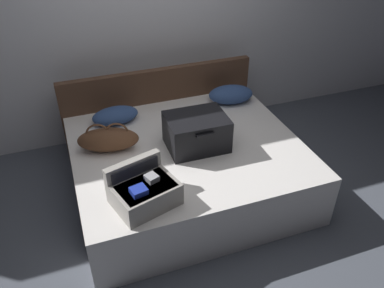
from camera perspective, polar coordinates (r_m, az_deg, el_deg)
The scene contains 9 objects.
ground_plane at distance 3.54m, azimuth 1.51°, elevation -10.51°, with size 12.00×12.00×0.00m, color #4C515B.
back_wall at distance 4.25m, azimuth -6.64°, elevation 17.86°, with size 8.00×0.10×2.60m, color silver.
bed at distance 3.65m, azimuth -0.69°, elevation -3.50°, with size 2.01×1.73×0.51m, color silver.
headboard at distance 4.28m, azimuth -4.73°, elevation 5.44°, with size 2.05×0.08×0.87m, color #4C3323.
hard_case_large at distance 3.41m, azimuth 0.65°, elevation 1.84°, with size 0.52×0.44×0.30m.
hard_case_medium at distance 2.87m, azimuth -6.97°, elevation -6.77°, with size 0.53×0.47×0.30m.
duffel_bag at distance 3.46m, azimuth -12.08°, elevation 0.65°, with size 0.56×0.32×0.27m.
pillow_near_headboard at distance 4.18m, azimuth 5.65°, elevation 7.18°, with size 0.47×0.28×0.18m, color navy.
pillow_center_head at distance 3.88m, azimuth -11.08°, elevation 4.09°, with size 0.45×0.27×0.15m, color navy.
Camera 1 is at (-0.94, -2.32, 2.50)m, focal length 36.72 mm.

